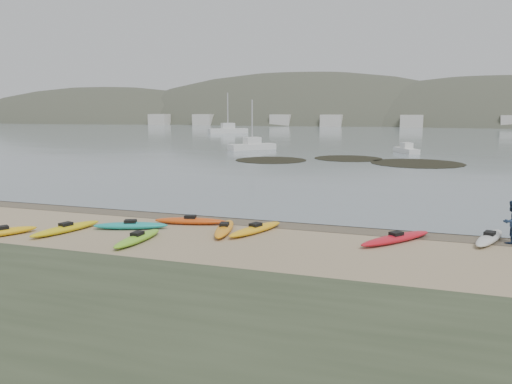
% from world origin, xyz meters
% --- Properties ---
extents(ground, '(600.00, 600.00, 0.00)m').
position_xyz_m(ground, '(0.00, 0.00, 0.00)').
color(ground, tan).
rests_on(ground, ground).
extents(wet_sand, '(60.00, 60.00, 0.00)m').
position_xyz_m(wet_sand, '(0.00, -0.30, 0.00)').
color(wet_sand, brown).
rests_on(wet_sand, ground).
extents(water, '(1200.00, 1200.00, 0.00)m').
position_xyz_m(water, '(0.00, 300.00, 0.01)').
color(water, slate).
rests_on(water, ground).
extents(kayaks, '(23.08, 9.28, 0.34)m').
position_xyz_m(kayaks, '(-0.92, -3.46, 0.17)').
color(kayaks, red).
rests_on(kayaks, ground).
extents(person_east, '(1.17, 1.15, 1.90)m').
position_xyz_m(person_east, '(11.88, -0.80, 0.95)').
color(person_east, navy).
rests_on(person_east, ground).
extents(kelp_mats, '(24.76, 12.76, 0.04)m').
position_xyz_m(kelp_mats, '(0.78, 31.94, 0.03)').
color(kelp_mats, black).
rests_on(kelp_mats, water).
extents(moored_boats, '(103.07, 68.66, 1.33)m').
position_xyz_m(moored_boats, '(3.68, 81.52, 0.57)').
color(moored_boats, silver).
rests_on(moored_boats, ground).
extents(far_hills, '(550.00, 135.00, 80.00)m').
position_xyz_m(far_hills, '(39.38, 193.97, -15.93)').
color(far_hills, '#384235').
rests_on(far_hills, ground).
extents(far_town, '(199.00, 5.00, 4.00)m').
position_xyz_m(far_town, '(6.00, 145.00, 2.00)').
color(far_town, beige).
rests_on(far_town, ground).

